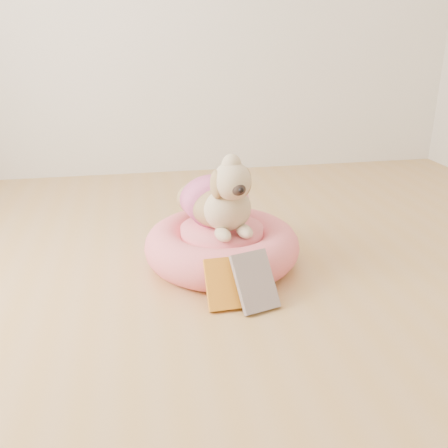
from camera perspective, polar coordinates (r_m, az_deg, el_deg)
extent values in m
plane|color=tan|center=(1.71, 4.02, -13.94)|extent=(4.50, 4.50, 0.00)
cylinder|color=#E85A74|center=(2.24, -0.24, -3.26)|extent=(0.50, 0.50, 0.10)
torus|color=#E85A74|center=(2.22, -0.24, -2.41)|extent=(0.69, 0.69, 0.18)
cylinder|color=#E85A74|center=(2.21, -0.24, -1.42)|extent=(0.36, 0.36, 0.09)
cube|color=yellow|center=(1.89, -0.09, -6.85)|extent=(0.14, 0.14, 0.18)
cube|color=white|center=(1.89, 3.57, -6.57)|extent=(0.18, 0.18, 0.20)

